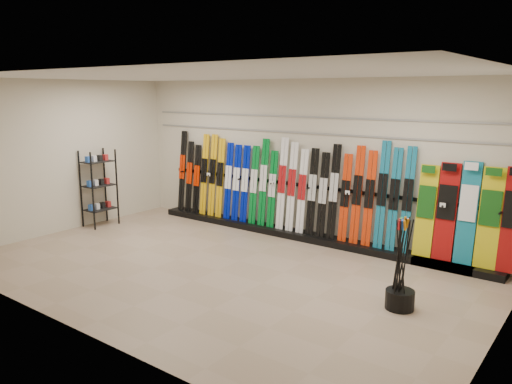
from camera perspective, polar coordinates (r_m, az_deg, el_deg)
The scene contains 13 objects.
floor at distance 7.97m, azimuth -4.46°, elevation -8.92°, with size 8.00×8.00×0.00m, color gray.
back_wall at distance 9.58m, azimuth 5.31°, elevation 3.78°, with size 8.00×8.00×0.00m, color beige.
left_wall at distance 10.63m, azimuth -21.09°, elevation 3.82°, with size 5.00×5.00×0.00m, color beige.
right_wall at distance 5.82m, azimuth 26.49°, elevation -2.33°, with size 5.00×5.00×0.00m, color beige.
ceiling at distance 7.48m, azimuth -4.82°, elevation 13.19°, with size 8.00×8.00×0.00m, color silver.
ski_rack_base at distance 9.58m, azimuth 5.61°, elevation -5.04°, with size 8.00×0.40×0.12m, color black.
skis at distance 9.74m, azimuth 2.57°, elevation 0.68°, with size 5.37×0.22×1.84m.
snowboards at distance 8.38m, azimuth 23.12°, elevation -2.42°, with size 1.59×0.25×1.59m.
accessory_rack at distance 10.85m, azimuth -17.50°, elevation 0.43°, with size 0.40×0.60×1.59m, color black.
pole_bin at distance 6.85m, azimuth 16.10°, elevation -11.71°, with size 0.37×0.37×0.25m, color black.
ski_poles at distance 6.67m, azimuth 16.16°, elevation -7.89°, with size 0.26×0.33×1.18m.
slatwall_rail_0 at distance 9.51m, azimuth 5.30°, elevation 6.76°, with size 7.60×0.02×0.03m, color gray.
slatwall_rail_1 at distance 9.49m, azimuth 5.33°, elevation 8.56°, with size 7.60×0.02×0.03m, color gray.
Camera 1 is at (4.95, -5.60, 2.76)m, focal length 35.00 mm.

